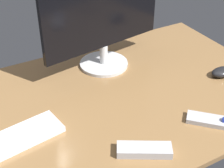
% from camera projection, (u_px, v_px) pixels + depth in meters
% --- Properties ---
extents(desk, '(1.40, 0.84, 0.02)m').
position_uv_depth(desk, '(104.00, 103.00, 1.27)').
color(desk, olive).
rests_on(desk, ground).
extents(monitor, '(0.55, 0.21, 0.48)m').
position_uv_depth(monitor, '(103.00, 10.00, 1.33)').
color(monitor, silver).
rests_on(monitor, desk).
extents(computer_mouse, '(0.11, 0.07, 0.04)m').
position_uv_depth(computer_mouse, '(223.00, 72.00, 1.40)').
color(computer_mouse, black).
rests_on(computer_mouse, desk).
extents(media_remote, '(0.17, 0.17, 0.03)m').
position_uv_depth(media_remote, '(215.00, 121.00, 1.15)').
color(media_remote, '#B7B7BC').
rests_on(media_remote, desk).
extents(tv_remote, '(0.17, 0.13, 0.03)m').
position_uv_depth(tv_remote, '(144.00, 150.00, 1.03)').
color(tv_remote, '#B7B7BC').
rests_on(tv_remote, desk).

